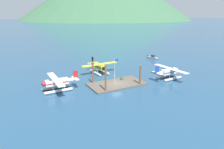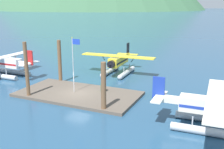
# 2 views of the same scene
# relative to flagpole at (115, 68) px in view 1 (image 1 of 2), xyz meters

# --- Properties ---
(ground_plane) EXTENTS (1200.00, 1200.00, 0.00)m
(ground_plane) POSITION_rel_flagpole_xyz_m (0.42, -0.08, -4.00)
(ground_plane) COLOR navy
(dock_platform) EXTENTS (12.95, 6.73, 0.30)m
(dock_platform) POSITION_rel_flagpole_xyz_m (0.42, -0.08, -3.85)
(dock_platform) COLOR brown
(dock_platform) RESTS_ON ground
(piling_near_left) EXTENTS (0.38, 0.38, 5.91)m
(piling_near_left) POSITION_rel_flagpole_xyz_m (-3.89, -2.89, -1.05)
(piling_near_left) COLOR brown
(piling_near_left) RESTS_ON ground
(piling_near_right) EXTENTS (0.47, 0.47, 4.64)m
(piling_near_right) POSITION_rel_flagpole_xyz_m (4.91, -2.99, -1.68)
(piling_near_right) COLOR brown
(piling_near_right) RESTS_ON ground
(piling_far_left) EXTENTS (0.45, 0.45, 5.35)m
(piling_far_left) POSITION_rel_flagpole_xyz_m (-4.12, 3.23, -1.33)
(piling_far_left) COLOR brown
(piling_far_left) RESTS_ON ground
(flagpole) EXTENTS (0.95, 0.10, 5.94)m
(flagpole) POSITION_rel_flagpole_xyz_m (0.00, 0.00, 0.00)
(flagpole) COLOR silver
(flagpole) RESTS_ON dock_platform
(fuel_drum) EXTENTS (0.62, 0.62, 0.88)m
(fuel_drum) POSITION_rel_flagpole_xyz_m (2.71, 1.44, -3.26)
(fuel_drum) COLOR #33663D
(fuel_drum) RESTS_ON dock_platform
(mooring_buoy) EXTENTS (0.63, 0.63, 0.63)m
(mooring_buoy) POSITION_rel_flagpole_xyz_m (-13.73, 7.70, -3.69)
(mooring_buoy) COLOR orange
(mooring_buoy) RESTS_ON ground
(seaplane_cream_stbd_aft) EXTENTS (7.98, 10.45, 3.84)m
(seaplane_cream_stbd_aft) POSITION_rel_flagpole_xyz_m (14.10, -2.74, -2.43)
(seaplane_cream_stbd_aft) COLOR #B7BABF
(seaplane_cream_stbd_aft) RESTS_ON ground
(seaplane_white_port_fwd) EXTENTS (7.98, 10.40, 3.84)m
(seaplane_white_port_fwd) POSITION_rel_flagpole_xyz_m (-12.62, 2.77, -2.43)
(seaplane_white_port_fwd) COLOR #B7BABF
(seaplane_white_port_fwd) RESTS_ON ground
(seaplane_yellow_bow_centre) EXTENTS (10.45, 7.98, 3.84)m
(seaplane_yellow_bow_centre) POSITION_rel_flagpole_xyz_m (0.80, 10.15, -2.43)
(seaplane_yellow_bow_centre) COLOR #B7BABF
(seaplane_yellow_bow_centre) RESTS_ON ground
(boat_grey_open_east) EXTENTS (2.33, 4.83, 1.50)m
(boat_grey_open_east) POSITION_rel_flagpole_xyz_m (25.56, 17.27, -3.51)
(boat_grey_open_east) COLOR gray
(boat_grey_open_east) RESTS_ON ground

